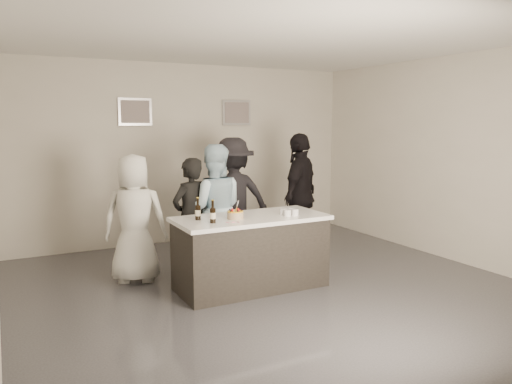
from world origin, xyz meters
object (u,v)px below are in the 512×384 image
beer_bottle_b (213,212)px  person_main_black (190,217)px  cake (235,216)px  person_guest_left (135,218)px  person_guest_back (233,198)px  person_guest_right (300,195)px  beer_bottle_a (198,209)px  person_main_blue (214,209)px  bar_counter (251,252)px

beer_bottle_b → person_main_black: (0.09, 0.99, -0.24)m
cake → person_guest_left: bearing=135.2°
person_guest_back → person_guest_right: bearing=160.7°
beer_bottle_a → person_main_blue: 0.94m
bar_counter → cake: bearing=-168.9°
person_main_blue → person_guest_left: (-1.06, 0.06, -0.05)m
person_guest_left → person_guest_back: 1.67m
cake → person_guest_right: (1.57, 1.03, 0.00)m
cake → beer_bottle_a: 0.45m
beer_bottle_a → person_main_blue: size_ratio=0.15×
bar_counter → cake: (-0.23, -0.05, 0.49)m
bar_counter → person_guest_back: 1.52m
bar_counter → beer_bottle_b: (-0.57, -0.16, 0.58)m
cake → beer_bottle_b: (-0.34, -0.11, 0.09)m
beer_bottle_a → person_guest_back: size_ratio=0.14×
bar_counter → person_main_blue: bearing=98.8°
person_main_black → person_guest_right: bearing=162.2°
person_main_blue → person_guest_right: person_guest_right is taller
beer_bottle_b → person_guest_left: (-0.63, 1.07, -0.21)m
beer_bottle_a → person_guest_left: bearing=123.5°
cake → person_guest_right: size_ratio=0.10×
person_main_black → person_guest_right: (1.82, 0.15, 0.15)m
beer_bottle_a → bar_counter: bearing=-7.9°
beer_bottle_a → person_main_blue: (0.52, 0.76, -0.16)m
person_guest_back → person_main_blue: bearing=48.6°
person_main_blue → person_main_black: bearing=22.8°
beer_bottle_b → person_guest_back: 1.83m
bar_counter → person_guest_back: person_guest_back is taller
person_main_blue → cake: bearing=103.4°
beer_bottle_a → person_guest_right: 2.19m
person_main_black → person_guest_left: person_guest_left is taller
bar_counter → beer_bottle_a: beer_bottle_a is taller
beer_bottle_a → person_guest_back: bearing=50.8°
bar_counter → person_main_black: person_main_black is taller
beer_bottle_b → bar_counter: bearing=15.5°
person_guest_right → person_guest_back: person_guest_right is taller
person_guest_left → beer_bottle_b: bearing=142.6°
beer_bottle_a → person_guest_left: (-0.54, 0.82, -0.21)m
beer_bottle_b → person_main_black: size_ratio=0.16×
cake → person_guest_left: (-0.96, 0.96, -0.11)m
beer_bottle_b → person_guest_right: person_guest_right is taller
person_main_black → person_guest_right: person_guest_right is taller
beer_bottle_a → beer_bottle_b: (0.09, -0.25, 0.00)m
cake → person_guest_right: person_guest_right is taller
cake → person_guest_left: person_guest_left is taller
bar_counter → beer_bottle_b: beer_bottle_b is taller
bar_counter → person_main_black: size_ratio=1.18×
beer_bottle_a → person_guest_right: size_ratio=0.14×
person_guest_right → person_main_blue: bearing=-33.1°
cake → person_main_black: size_ratio=0.12×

